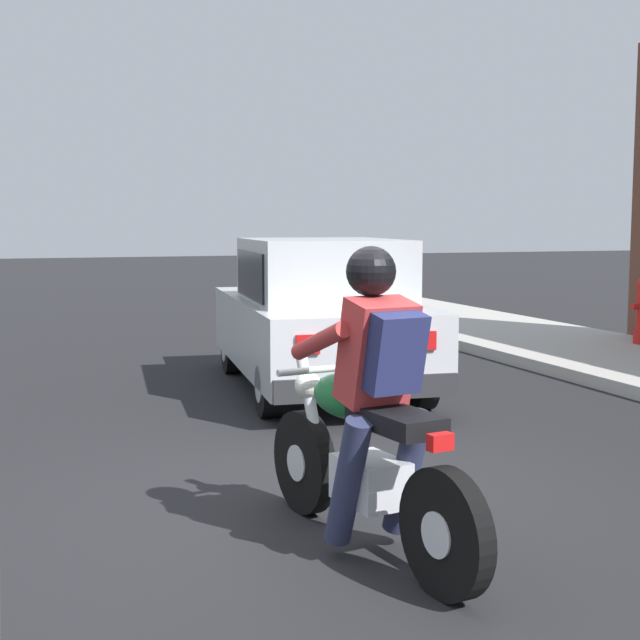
% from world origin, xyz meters
% --- Properties ---
extents(ground_plane, '(80.00, 80.00, 0.00)m').
position_xyz_m(ground_plane, '(0.00, 0.00, 0.00)').
color(ground_plane, black).
extents(motorcycle_with_rider, '(0.67, 2.01, 1.62)m').
position_xyz_m(motorcycle_with_rider, '(0.11, -0.60, 0.68)').
color(motorcycle_with_rider, black).
rests_on(motorcycle_with_rider, ground).
extents(car_hatchback, '(2.04, 3.93, 1.57)m').
position_xyz_m(car_hatchback, '(1.38, 3.76, 0.77)').
color(car_hatchback, black).
rests_on(car_hatchback, ground).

